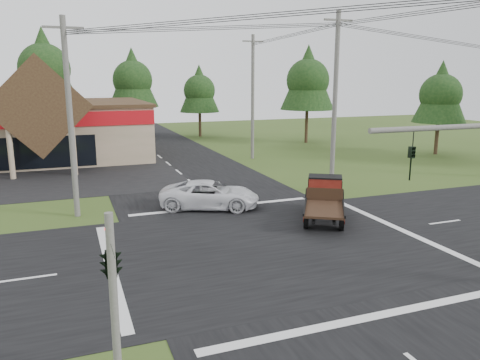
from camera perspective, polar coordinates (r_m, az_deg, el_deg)
name	(u,v)px	position (r m, az deg, el deg)	size (l,w,h in m)	color
ground	(271,246)	(21.32, 3.75, -8.04)	(120.00, 120.00, 0.00)	#374E1C
road_ns	(271,246)	(21.31, 3.75, -8.01)	(12.00, 120.00, 0.02)	black
road_ew	(271,246)	(21.31, 3.75, -8.01)	(120.00, 12.00, 0.02)	black
traffic_signal_corner	(110,246)	(11.57, -15.57, -7.80)	(0.53, 2.48, 4.40)	#595651
utility_pole_nw	(70,117)	(26.27, -20.01, 7.18)	(2.00, 0.30, 10.50)	#595651
utility_pole_ne	(335,102)	(30.87, 11.49, 9.27)	(2.00, 0.30, 11.50)	#595651
utility_pole_n	(253,97)	(43.39, 1.56, 10.13)	(2.00, 0.30, 11.20)	#595651
tree_row_c	(44,66)	(59.23, -22.76, 12.68)	(7.28, 7.28, 13.13)	#332316
tree_row_d	(132,78)	(60.75, -12.98, 12.01)	(6.16, 6.16, 11.11)	#332316
tree_row_e	(199,89)	(60.44, -4.98, 11.00)	(5.04, 5.04, 9.09)	#332316
tree_side_ne	(308,78)	(54.89, 8.27, 12.19)	(6.16, 6.16, 11.11)	#332316
tree_side_e_near	(441,92)	(49.87, 23.28, 9.78)	(5.04, 5.04, 9.09)	#332316
antique_flatbed_truck	(324,200)	(25.08, 10.26, -2.41)	(2.03, 5.33, 2.23)	#60130D
white_pickup	(210,195)	(27.17, -3.69, -1.79)	(2.63, 5.69, 1.58)	silver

